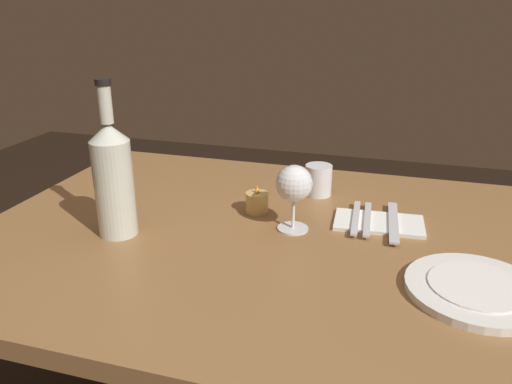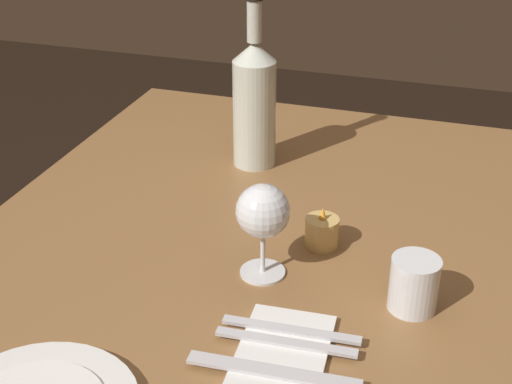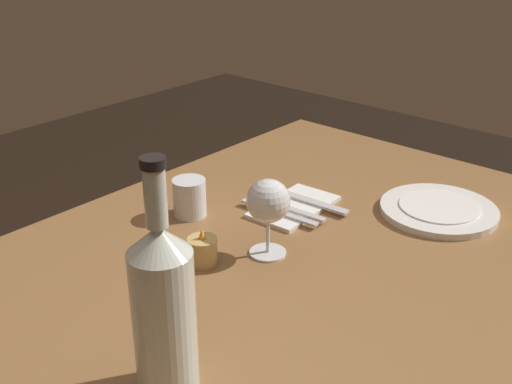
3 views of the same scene
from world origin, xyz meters
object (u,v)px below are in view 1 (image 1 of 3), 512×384
(wine_glass_left, at_px, (294,185))
(fork_inner, at_px, (367,219))
(folded_napkin, at_px, (379,223))
(water_tumbler, at_px, (318,182))
(fork_outer, at_px, (356,217))
(dinner_plate, at_px, (476,289))
(votive_candle, at_px, (257,203))
(wine_bottle, at_px, (113,178))
(table_knife, at_px, (393,222))

(wine_glass_left, height_order, fork_inner, wine_glass_left)
(folded_napkin, distance_m, fork_inner, 0.03)
(water_tumbler, relative_size, fork_outer, 0.42)
(dinner_plate, bearing_deg, wine_glass_left, 155.96)
(dinner_plate, bearing_deg, fork_outer, 134.05)
(dinner_plate, relative_size, folded_napkin, 1.19)
(votive_candle, height_order, dinner_plate, votive_candle)
(votive_candle, relative_size, folded_napkin, 0.34)
(wine_glass_left, bearing_deg, wine_bottle, -160.33)
(water_tumbler, xyz_separation_m, fork_outer, (0.11, -0.14, -0.02))
(wine_glass_left, bearing_deg, votive_candle, 146.97)
(wine_bottle, height_order, fork_inner, wine_bottle)
(fork_inner, bearing_deg, fork_outer, 180.00)
(table_knife, bearing_deg, dinner_plate, -58.12)
(fork_inner, distance_m, table_knife, 0.05)
(folded_napkin, bearing_deg, fork_inner, 180.00)
(wine_glass_left, distance_m, wine_bottle, 0.37)
(fork_inner, bearing_deg, wine_bottle, -157.97)
(wine_glass_left, bearing_deg, folded_napkin, 23.72)
(water_tumbler, xyz_separation_m, fork_inner, (0.13, -0.14, -0.02))
(dinner_plate, height_order, fork_outer, dinner_plate)
(wine_glass_left, distance_m, water_tumbler, 0.23)
(fork_outer, bearing_deg, dinner_plate, -45.95)
(wine_bottle, height_order, fork_outer, wine_bottle)
(folded_napkin, height_order, fork_inner, fork_inner)
(dinner_plate, xyz_separation_m, fork_outer, (-0.22, 0.23, 0.00))
(wine_glass_left, xyz_separation_m, votive_candle, (-0.10, 0.06, -0.08))
(votive_candle, bearing_deg, wine_glass_left, -33.03)
(wine_glass_left, distance_m, fork_outer, 0.17)
(wine_bottle, distance_m, table_knife, 0.59)
(wine_bottle, bearing_deg, votive_candle, 37.30)
(wine_glass_left, bearing_deg, dinner_plate, -24.04)
(fork_outer, xyz_separation_m, table_knife, (0.08, 0.00, 0.00))
(fork_outer, bearing_deg, water_tumbler, 128.01)
(wine_glass_left, height_order, fork_outer, wine_glass_left)
(folded_napkin, xyz_separation_m, fork_outer, (-0.05, 0.00, 0.01))
(dinner_plate, height_order, folded_napkin, dinner_plate)
(wine_glass_left, relative_size, dinner_plate, 0.61)
(water_tumbler, bearing_deg, wine_glass_left, -94.05)
(dinner_plate, relative_size, fork_inner, 1.29)
(votive_candle, distance_m, folded_napkin, 0.27)
(wine_glass_left, xyz_separation_m, wine_bottle, (-0.34, -0.12, 0.02))
(wine_bottle, height_order, table_knife, wine_bottle)
(dinner_plate, bearing_deg, votive_candle, 153.84)
(wine_bottle, height_order, water_tumbler, wine_bottle)
(fork_outer, distance_m, table_knife, 0.08)
(dinner_plate, height_order, table_knife, dinner_plate)
(water_tumbler, height_order, fork_inner, water_tumbler)
(fork_inner, height_order, table_knife, same)
(fork_inner, distance_m, fork_outer, 0.02)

